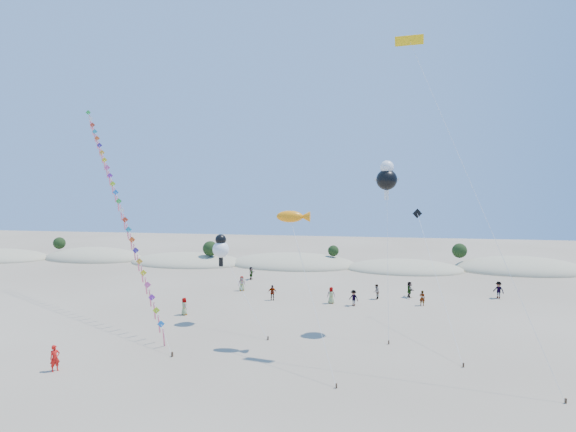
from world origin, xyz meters
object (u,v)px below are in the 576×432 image
at_px(flyer_foreground, 55,358).
at_px(parafoil_kite, 413,49).
at_px(fish_kite, 294,217).
at_px(kite_train, 118,199).

bearing_deg(flyer_foreground, parafoil_kite, -34.40).
distance_m(fish_kite, parafoil_kite, 15.12).
relative_size(kite_train, flyer_foreground, 11.78).
height_order(kite_train, fish_kite, kite_train).
bearing_deg(parafoil_kite, kite_train, 166.14).
bearing_deg(parafoil_kite, flyer_foreground, -161.78).
xyz_separation_m(kite_train, fish_kite, (18.05, -7.24, -0.88)).
height_order(fish_kite, parafoil_kite, parafoil_kite).
height_order(fish_kite, flyer_foreground, fish_kite).
distance_m(kite_train, flyer_foreground, 17.83).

